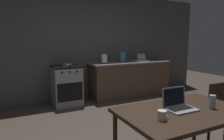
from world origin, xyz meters
TOP-DOWN VIEW (x-y plane):
  - ground_plane at (0.00, 0.00)m, footprint 12.00×12.00m
  - back_wall at (0.30, 2.47)m, footprint 6.40×0.10m
  - kitchen_counter at (1.16, 2.12)m, footprint 2.16×0.64m
  - stove_oven at (-0.50, 2.12)m, footprint 0.60×0.62m
  - dining_table at (0.02, -0.82)m, footprint 1.38×0.86m
  - laptop at (-0.01, -0.79)m, footprint 0.32×0.25m
  - electric_kettle at (0.43, 2.12)m, footprint 0.19×0.16m
  - bottle at (2.00, 2.07)m, footprint 0.08×0.08m
  - frying_pan at (-0.46, 2.09)m, footprint 0.24×0.41m
  - coffee_mug at (-0.37, -0.94)m, footprint 0.13×0.09m
  - drinking_glass at (0.35, -0.92)m, footprint 0.07×0.07m
  - cereal_box at (0.95, 2.14)m, footprint 0.13×0.05m
  - dish_rack at (1.50, 2.12)m, footprint 0.34×0.26m

SIDE VIEW (x-z plane):
  - ground_plane at x=0.00m, z-range 0.00..0.00m
  - stove_oven at x=-0.50m, z-range 0.00..0.89m
  - kitchen_counter at x=1.16m, z-range 0.00..0.89m
  - dining_table at x=0.02m, z-range 0.29..1.00m
  - laptop at x=-0.01m, z-range 0.65..0.87m
  - coffee_mug at x=-0.37m, z-range 0.71..0.81m
  - drinking_glass at x=0.35m, z-range 0.71..0.86m
  - frying_pan at x=-0.46m, z-range 0.89..0.93m
  - dish_rack at x=1.50m, z-range 0.83..1.04m
  - electric_kettle at x=0.43m, z-range 0.88..1.11m
  - bottle at x=2.00m, z-range 0.88..1.13m
  - cereal_box at x=0.95m, z-range 0.89..1.14m
  - back_wall at x=0.30m, z-range 0.00..2.57m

